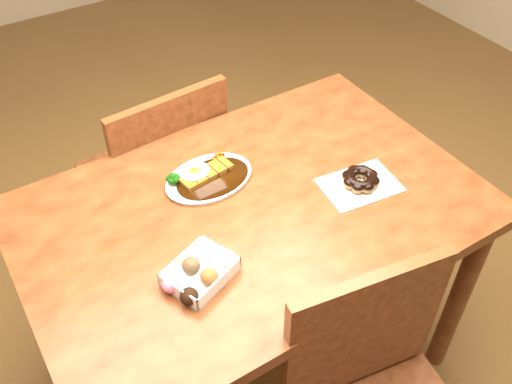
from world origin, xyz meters
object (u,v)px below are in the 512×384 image
chair_far (161,176)px  donut_box (200,273)px  table (253,232)px  katsu_curry_plate (207,177)px  pon_de_ring (360,180)px

chair_far → donut_box: size_ratio=4.58×
table → donut_box: (-0.23, -0.14, 0.12)m
katsu_curry_plate → pon_de_ring: 0.42m
chair_far → katsu_curry_plate: bearing=85.6°
pon_de_ring → katsu_curry_plate: bearing=144.9°
table → pon_de_ring: (0.29, -0.09, 0.12)m
donut_box → pon_de_ring: 0.52m
donut_box → chair_far: bearing=74.9°
katsu_curry_plate → pon_de_ring: size_ratio=1.16×
chair_far → donut_box: (-0.18, -0.67, 0.29)m
donut_box → pon_de_ring: donut_box is taller
table → chair_far: chair_far is taller
chair_far → katsu_curry_plate: (-0.00, -0.38, 0.28)m
katsu_curry_plate → pon_de_ring: bearing=-35.1°
chair_far → pon_de_ring: 0.77m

